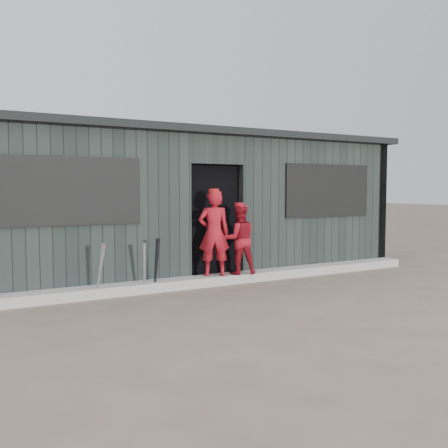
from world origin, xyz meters
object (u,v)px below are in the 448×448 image
bat_right (156,265)px  bat_left (100,271)px  player_red_left (214,233)px  player_grey_back (236,246)px  bat_mid (144,268)px  dugout (181,204)px  player_red_right (239,239)px

bat_right → bat_left: bearing=-174.8°
player_red_left → player_grey_back: (0.71, 0.49, -0.30)m
bat_mid → dugout: bearing=51.6°
player_grey_back → player_red_left: bearing=50.2°
player_grey_back → dugout: dugout is taller
bat_left → dugout: bearing=41.2°
bat_mid → player_red_right: player_red_right is taller
bat_left → player_red_right: 2.42m
player_red_left → dugout: size_ratio=0.17×
player_red_left → dugout: (0.18, 1.69, 0.43)m
bat_mid → dugout: (1.44, 1.82, 0.90)m
bat_mid → player_red_right: 1.75m
player_red_left → player_grey_back: size_ratio=1.28×
bat_right → dugout: size_ratio=0.10×
dugout → bat_left: bearing=-138.8°
bat_left → bat_right: size_ratio=1.00×
bat_mid → player_grey_back: (1.97, 0.62, 0.16)m
bat_mid → player_grey_back: 2.08m
player_grey_back → dugout: 1.50m
player_grey_back → dugout: (-0.53, 1.20, 0.73)m
bat_mid → player_grey_back: bearing=17.6°
player_red_right → player_red_left: bearing=7.3°
bat_mid → dugout: size_ratio=0.09×
bat_right → player_red_left: (1.05, 0.09, 0.44)m
bat_left → bat_right: (0.89, 0.08, 0.01)m
bat_right → dugout: 2.34m
player_red_right → player_grey_back: player_red_right is taller
bat_left → bat_right: bearing=5.2°
bat_mid → bat_right: size_ratio=0.94×
player_red_right → dugout: size_ratio=0.14×
player_grey_back → player_red_right: bearing=80.4°
bat_mid → player_red_left: player_red_left is taller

